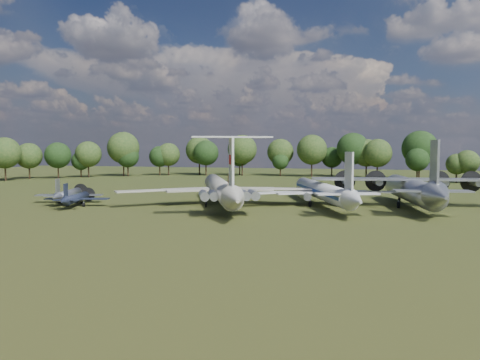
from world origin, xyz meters
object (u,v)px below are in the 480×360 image
(tu104_jet, at_px, (322,194))
(il62_airliner, at_px, (221,193))
(small_prop_west, at_px, (76,200))
(an12_transport, at_px, (412,193))
(small_prop_northwest, at_px, (68,197))
(person_on_il62, at_px, (229,179))

(tu104_jet, bearing_deg, il62_airliner, 172.58)
(tu104_jet, relative_size, small_prop_west, 2.72)
(an12_transport, bearing_deg, small_prop_northwest, -179.69)
(an12_transport, height_order, small_prop_west, an12_transport)
(tu104_jet, height_order, person_on_il62, person_on_il62)
(il62_airliner, bearing_deg, tu104_jet, -10.01)
(tu104_jet, bearing_deg, small_prop_west, 175.46)
(an12_transport, bearing_deg, il62_airliner, -178.61)
(il62_airliner, xyz_separation_m, small_prop_west, (-24.08, -7.94, -1.23))
(person_on_il62, bearing_deg, an12_transport, -150.98)
(small_prop_west, bearing_deg, person_on_il62, -23.49)
(an12_transport, relative_size, small_prop_west, 2.50)
(il62_airliner, relative_size, tu104_jet, 1.16)
(an12_transport, xyz_separation_m, small_prop_west, (-56.67, -13.92, -1.38))
(il62_airliner, bearing_deg, small_prop_west, 174.92)
(small_prop_west, height_order, small_prop_northwest, small_prop_northwest)
(an12_transport, xyz_separation_m, person_on_il62, (-27.41, -17.99, 3.10))
(an12_transport, bearing_deg, tu104_jet, 177.89)
(il62_airliner, distance_m, tu104_jet, 18.06)
(tu104_jet, xyz_separation_m, small_prop_northwest, (-46.01, -8.19, -0.83))
(small_prop_west, bearing_deg, tu104_jet, 0.65)
(an12_transport, relative_size, person_on_il62, 20.58)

